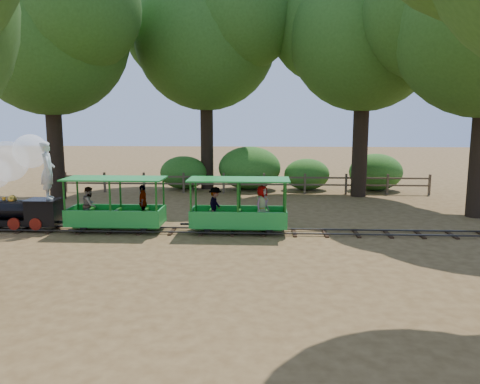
{
  "coord_description": "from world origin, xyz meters",
  "views": [
    {
      "loc": [
        1.03,
        -14.83,
        3.75
      ],
      "look_at": [
        0.21,
        0.5,
        1.27
      ],
      "focal_mm": 35.0,
      "sensor_mm": 36.0,
      "label": 1
    }
  ],
  "objects_px": {
    "locomotive": "(16,175)",
    "carriage_front": "(115,209)",
    "carriage_rear": "(238,210)",
    "fence": "(244,182)"
  },
  "relations": [
    {
      "from": "carriage_front",
      "to": "locomotive",
      "type": "bearing_deg",
      "value": 178.39
    },
    {
      "from": "locomotive",
      "to": "carriage_rear",
      "type": "distance_m",
      "value": 7.41
    },
    {
      "from": "carriage_rear",
      "to": "fence",
      "type": "distance_m",
      "value": 8.01
    },
    {
      "from": "locomotive",
      "to": "carriage_rear",
      "type": "height_order",
      "value": "locomotive"
    },
    {
      "from": "locomotive",
      "to": "carriage_front",
      "type": "relative_size",
      "value": 1.01
    },
    {
      "from": "carriage_rear",
      "to": "fence",
      "type": "height_order",
      "value": "carriage_rear"
    },
    {
      "from": "carriage_front",
      "to": "carriage_rear",
      "type": "relative_size",
      "value": 1.0
    },
    {
      "from": "locomotive",
      "to": "fence",
      "type": "relative_size",
      "value": 0.18
    },
    {
      "from": "fence",
      "to": "carriage_front",
      "type": "bearing_deg",
      "value": -115.76
    },
    {
      "from": "locomotive",
      "to": "carriage_rear",
      "type": "xyz_separation_m",
      "value": [
        7.33,
        -0.07,
        -1.07
      ]
    }
  ]
}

